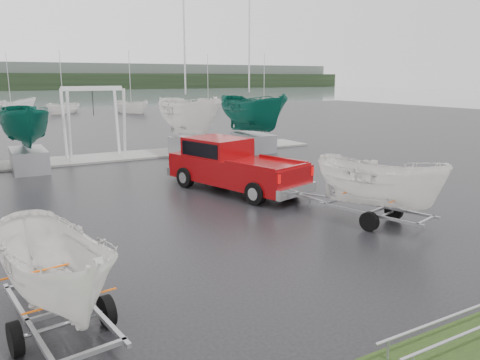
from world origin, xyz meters
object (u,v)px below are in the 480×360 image
trailer_parked (50,202)px  pickup_truck (230,164)px  trailer_hitched (381,141)px  boat_hoist (93,112)px

trailer_parked → pickup_truck: bearing=38.6°
trailer_hitched → boat_hoist: bearing=90.6°
trailer_hitched → boat_hoist: size_ratio=1.20×
trailer_hitched → trailer_parked: (-9.92, -2.02, -0.17)m
pickup_truck → trailer_hitched: bearing=-90.0°
trailer_parked → boat_hoist: 19.39m
pickup_truck → trailer_parked: size_ratio=1.45×
trailer_parked → boat_hoist: (4.86, 18.77, 0.15)m
trailer_hitched → trailer_parked: bearing=175.4°
trailer_parked → boat_hoist: trailer_parked is taller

